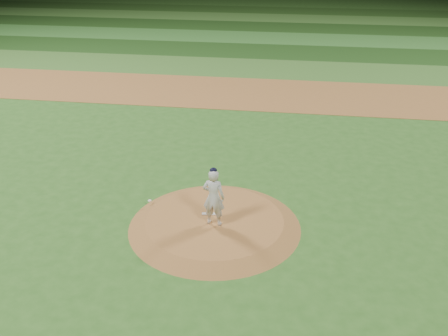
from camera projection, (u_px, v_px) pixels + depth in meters
The scene contains 12 objects.
ground at pixel (215, 226), 15.99m from camera, with size 120.00×120.00×0.00m, color #2D5F1E.
infield_dirt_band at pixel (255, 93), 28.41m from camera, with size 70.00×6.00×0.02m, color #915D2D.
outfield_stripe_0 at pixel (263, 69), 33.29m from camera, with size 70.00×5.00×0.02m, color #396B27.
outfield_stripe_1 at pixel (268, 51), 37.73m from camera, with size 70.00×5.00×0.02m, color #1B4014.
outfield_stripe_2 at pixel (272, 38), 42.17m from camera, with size 70.00×5.00×0.02m, color #33752A.
outfield_stripe_3 at pixel (276, 27), 46.60m from camera, with size 70.00×5.00×0.02m, color #1C4215.
outfield_stripe_4 at pixel (279, 18), 51.04m from camera, with size 70.00×5.00×0.02m, color #3D752A.
outfield_stripe_5 at pixel (281, 10), 55.48m from camera, with size 70.00×5.00×0.02m, color #234C18.
pitchers_mound at pixel (215, 223), 15.94m from camera, with size 5.50×5.50×0.25m, color #9A632F.
pitching_rubber at pixel (210, 214), 16.15m from camera, with size 0.53×0.13×0.03m, color beige.
rosin_bag at pixel (150, 201), 16.87m from camera, with size 0.13×0.13×0.07m, color white.
pitcher_on_mound at pixel (214, 197), 15.23m from camera, with size 0.74×0.53×1.95m.
Camera 1 is at (2.31, -13.34, 8.72)m, focal length 40.00 mm.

